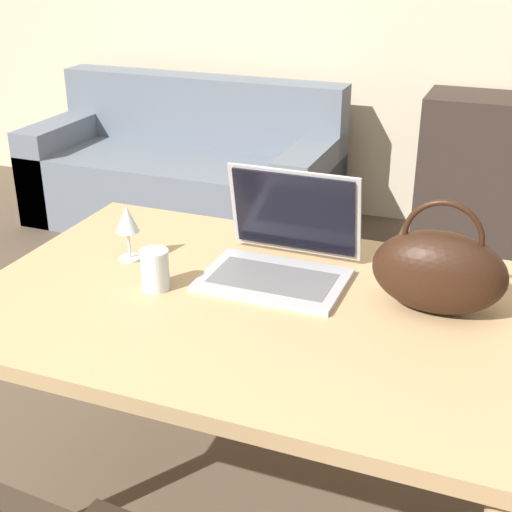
{
  "coord_description": "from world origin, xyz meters",
  "views": [
    {
      "loc": [
        0.71,
        -0.82,
        1.59
      ],
      "look_at": [
        0.13,
        0.65,
        0.87
      ],
      "focal_mm": 50.0,
      "sensor_mm": 36.0,
      "label": 1
    }
  ],
  "objects": [
    {
      "name": "drinking_glass",
      "position": [
        -0.13,
        0.61,
        0.8
      ],
      "size": [
        0.07,
        0.07,
        0.11
      ],
      "color": "silver",
      "rests_on": "dining_table"
    },
    {
      "name": "laptop",
      "position": [
        0.14,
        0.83,
        0.82
      ],
      "size": [
        0.37,
        0.32,
        0.27
      ],
      "color": "#ADADB2",
      "rests_on": "dining_table"
    },
    {
      "name": "dining_table",
      "position": [
        0.12,
        0.65,
        0.67
      ],
      "size": [
        1.41,
        0.95,
        0.75
      ],
      "color": "tan",
      "rests_on": "ground_plane"
    },
    {
      "name": "couch",
      "position": [
        -1.14,
        2.74,
        0.29
      ],
      "size": [
        1.76,
        0.78,
        0.82
      ],
      "color": "slate",
      "rests_on": "ground_plane"
    },
    {
      "name": "wine_glass",
      "position": [
        -0.29,
        0.75,
        0.86
      ],
      "size": [
        0.07,
        0.07,
        0.16
      ],
      "color": "silver",
      "rests_on": "dining_table"
    },
    {
      "name": "handbag",
      "position": [
        0.56,
        0.76,
        0.86
      ],
      "size": [
        0.32,
        0.16,
        0.29
      ],
      "color": "black",
      "rests_on": "dining_table"
    }
  ]
}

